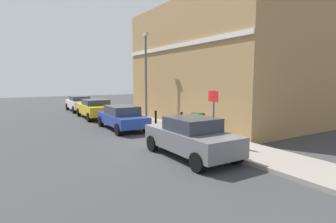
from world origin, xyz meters
TOP-DOWN VIEW (x-y plane):
  - ground at (0.00, 0.00)m, footprint 80.00×80.00m
  - sidewalk at (2.07, 6.00)m, footprint 2.25×30.00m
  - corner_building at (7.14, 4.21)m, footprint 7.99×12.43m
  - car_grey at (-0.08, -2.02)m, footprint 1.88×4.04m
  - car_blue at (-0.15, 4.61)m, footprint 1.93×4.33m
  - car_yellow at (-0.13, 10.00)m, footprint 2.07×4.46m
  - car_white at (-0.06, 15.22)m, footprint 1.89×4.13m
  - utility_cabinet at (1.98, 0.21)m, footprint 0.46×0.61m
  - bollard_near_cabinet at (2.08, 1.75)m, footprint 0.14×0.14m
  - bollard_far_kerb at (1.20, 3.01)m, footprint 0.14×0.14m
  - street_sign at (1.39, -1.55)m, footprint 0.08×0.60m
  - lamppost at (2.05, 5.84)m, footprint 0.20×0.44m

SIDE VIEW (x-z plane):
  - ground at x=0.00m, z-range 0.00..0.00m
  - sidewalk at x=2.07m, z-range 0.00..0.15m
  - utility_cabinet at x=1.98m, z-range 0.11..1.26m
  - bollard_near_cabinet at x=2.08m, z-range 0.19..1.22m
  - bollard_far_kerb at x=1.20m, z-range 0.19..1.22m
  - car_blue at x=-0.15m, z-range 0.04..1.41m
  - car_white at x=-0.06m, z-range 0.04..1.43m
  - car_yellow at x=-0.13m, z-range 0.04..1.46m
  - car_grey at x=-0.08m, z-range 0.02..1.52m
  - street_sign at x=1.39m, z-range 0.51..2.81m
  - lamppost at x=2.05m, z-range 0.44..6.16m
  - corner_building at x=7.14m, z-range 0.00..7.77m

